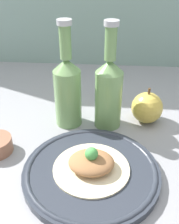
{
  "coord_description": "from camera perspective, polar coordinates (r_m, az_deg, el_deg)",
  "views": [
    {
      "loc": [
        -1.91,
        -49.19,
        39.87
      ],
      "look_at": [
        -5.81,
        -0.31,
        9.47
      ],
      "focal_mm": 42.0,
      "sensor_mm": 36.0,
      "label": 1
    }
  ],
  "objects": [
    {
      "name": "apple",
      "position": [
        0.71,
        12.41,
        0.93
      ],
      "size": [
        8.33,
        8.33,
        9.93
      ],
      "color": "gold",
      "rests_on": "ground_plane"
    },
    {
      "name": "plated_food",
      "position": [
        0.54,
        0.4,
        -11.17
      ],
      "size": [
        15.74,
        15.74,
        5.43
      ],
      "color": "beige",
      "rests_on": "plate"
    },
    {
      "name": "ground_plane",
      "position": [
        0.65,
        5.22,
        -8.75
      ],
      "size": [
        180.0,
        110.0,
        4.0
      ],
      "primitive_type": "cube",
      "color": "gray"
    },
    {
      "name": "plate",
      "position": [
        0.55,
        0.4,
        -12.75
      ],
      "size": [
        28.22,
        28.22,
        1.99
      ],
      "color": "#2D333D",
      "rests_on": "ground_plane"
    },
    {
      "name": "cider_bottle_right",
      "position": [
        0.66,
        4.2,
        4.73
      ],
      "size": [
        6.9,
        6.9,
        27.06
      ],
      "color": "#729E5B",
      "rests_on": "ground_plane"
    },
    {
      "name": "cider_bottle_left",
      "position": [
        0.66,
        -4.8,
        5.05
      ],
      "size": [
        6.9,
        6.9,
        27.06
      ],
      "color": "#729E5B",
      "rests_on": "ground_plane"
    }
  ]
}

